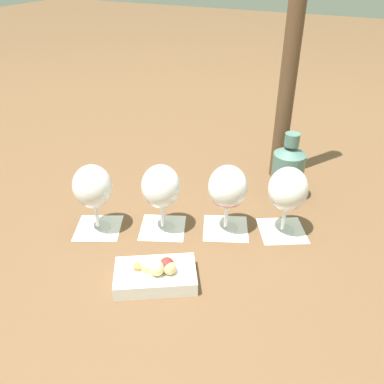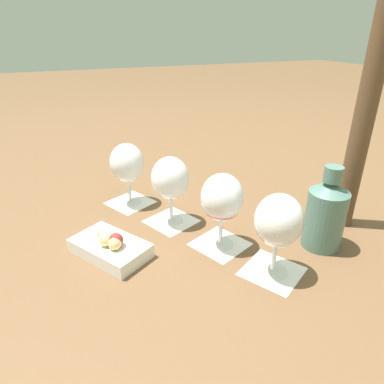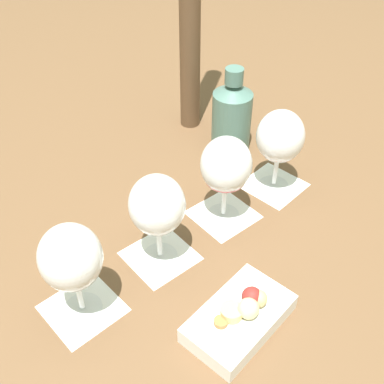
% 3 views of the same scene
% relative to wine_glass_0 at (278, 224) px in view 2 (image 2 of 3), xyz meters
% --- Properties ---
extents(ground_plane, '(8.00, 8.00, 0.00)m').
position_rel_wine_glass_0_xyz_m(ground_plane, '(0.22, 0.10, -0.12)').
color(ground_plane, brown).
extents(tasting_card_0, '(0.16, 0.16, 0.00)m').
position_rel_wine_glass_0_xyz_m(tasting_card_0, '(-0.00, 0.00, -0.12)').
color(tasting_card_0, white).
rests_on(tasting_card_0, ground_plane).
extents(tasting_card_1, '(0.15, 0.15, 0.00)m').
position_rel_wine_glass_0_xyz_m(tasting_card_1, '(0.14, 0.06, -0.12)').
color(tasting_card_1, white).
rests_on(tasting_card_1, ground_plane).
extents(tasting_card_2, '(0.15, 0.15, 0.00)m').
position_rel_wine_glass_0_xyz_m(tasting_card_2, '(0.28, 0.13, -0.12)').
color(tasting_card_2, white).
rests_on(tasting_card_2, ground_plane).
extents(tasting_card_3, '(0.15, 0.15, 0.00)m').
position_rel_wine_glass_0_xyz_m(tasting_card_3, '(0.44, 0.20, -0.12)').
color(tasting_card_3, white).
rests_on(tasting_card_3, ground_plane).
extents(wine_glass_0, '(0.10, 0.10, 0.18)m').
position_rel_wine_glass_0_xyz_m(wine_glass_0, '(0.00, 0.00, 0.00)').
color(wine_glass_0, white).
rests_on(wine_glass_0, tasting_card_0).
extents(wine_glass_1, '(0.10, 0.10, 0.18)m').
position_rel_wine_glass_0_xyz_m(wine_glass_1, '(0.14, 0.06, 0.00)').
color(wine_glass_1, white).
rests_on(wine_glass_1, tasting_card_1).
extents(wine_glass_2, '(0.10, 0.10, 0.18)m').
position_rel_wine_glass_0_xyz_m(wine_glass_2, '(0.28, 0.13, 0.00)').
color(wine_glass_2, white).
rests_on(wine_glass_2, tasting_card_2).
extents(wine_glass_3, '(0.10, 0.10, 0.18)m').
position_rel_wine_glass_0_xyz_m(wine_glass_3, '(0.44, 0.20, 0.00)').
color(wine_glass_3, white).
rests_on(wine_glass_3, tasting_card_3).
extents(ceramic_vase, '(0.09, 0.09, 0.20)m').
position_rel_wine_glass_0_xyz_m(ceramic_vase, '(0.04, -0.16, -0.03)').
color(ceramic_vase, '#4C7066').
rests_on(ceramic_vase, ground_plane).
extents(snack_dish, '(0.20, 0.18, 0.07)m').
position_rel_wine_glass_0_xyz_m(snack_dish, '(0.20, 0.30, -0.10)').
color(snack_dish, white).
rests_on(snack_dish, ground_plane).
extents(umbrella_pole, '(0.05, 0.05, 0.84)m').
position_rel_wine_glass_0_xyz_m(umbrella_pole, '(0.10, -0.29, 0.30)').
color(umbrella_pole, brown).
rests_on(umbrella_pole, ground_plane).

